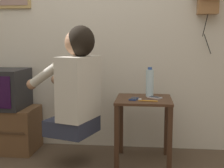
{
  "coord_description": "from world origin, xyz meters",
  "views": [
    {
      "loc": [
        0.54,
        -2.12,
        1.1
      ],
      "look_at": [
        0.24,
        0.56,
        0.72
      ],
      "focal_mm": 50.0,
      "sensor_mm": 36.0,
      "label": 1
    }
  ],
  "objects": [
    {
      "name": "wall_back",
      "position": [
        0.0,
        1.05,
        1.27
      ],
      "size": [
        6.8,
        0.05,
        2.55
      ],
      "color": "beige",
      "rests_on": "ground_plane"
    },
    {
      "name": "person",
      "position": [
        -0.05,
        0.48,
        0.74
      ],
      "size": [
        0.61,
        0.56,
        0.94
      ],
      "rotation": [
        0.0,
        0.0,
        1.25
      ],
      "color": "#2D3347",
      "rests_on": "ground_plane"
    },
    {
      "name": "cell_phone_held",
      "position": [
        0.44,
        0.54,
        0.6
      ],
      "size": [
        0.09,
        0.13,
        0.01
      ],
      "rotation": [
        0.0,
        0.0,
        -0.22
      ],
      "color": "navy",
      "rests_on": "side_table"
    },
    {
      "name": "television",
      "position": [
        -0.87,
        0.79,
        0.63
      ],
      "size": [
        0.45,
        0.46,
        0.38
      ],
      "color": "#232326",
      "rests_on": "tv_stand"
    },
    {
      "name": "tv_stand",
      "position": [
        -0.86,
        0.79,
        0.22
      ],
      "size": [
        0.64,
        0.42,
        0.44
      ],
      "color": "brown",
      "rests_on": "ground_plane"
    },
    {
      "name": "toothbrush",
      "position": [
        0.55,
        0.47,
        0.6
      ],
      "size": [
        0.16,
        0.02,
        0.02
      ],
      "rotation": [
        0.0,
        0.0,
        1.49
      ],
      "color": "orange",
      "rests_on": "side_table"
    },
    {
      "name": "water_bottle",
      "position": [
        0.57,
        0.72,
        0.72
      ],
      "size": [
        0.07,
        0.07,
        0.27
      ],
      "color": "silver",
      "rests_on": "side_table"
    },
    {
      "name": "cell_phone_spare",
      "position": [
        0.62,
        0.63,
        0.6
      ],
      "size": [
        0.14,
        0.12,
        0.01
      ],
      "rotation": [
        0.0,
        0.0,
        0.99
      ],
      "color": "silver",
      "rests_on": "side_table"
    },
    {
      "name": "side_table",
      "position": [
        0.52,
        0.61,
        0.46
      ],
      "size": [
        0.49,
        0.49,
        0.59
      ],
      "color": "#422819",
      "rests_on": "ground_plane"
    }
  ]
}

